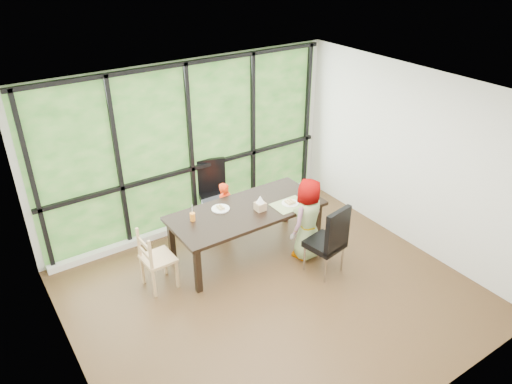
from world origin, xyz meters
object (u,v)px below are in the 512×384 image
(green_cup, at_px, (308,197))
(tissue_box, at_px, (260,206))
(plate_far, at_px, (221,209))
(orange_cup, at_px, (193,217))
(child_toddler, at_px, (226,209))
(chair_window_leather, at_px, (214,194))
(dining_table, at_px, (247,231))
(chair_end_beech, at_px, (158,258))
(child_older, at_px, (306,220))
(plate_near, at_px, (290,203))
(chair_interior_leather, at_px, (325,239))

(green_cup, distance_m, tissue_box, 0.77)
(plate_far, distance_m, orange_cup, 0.48)
(child_toddler, bearing_deg, plate_far, -147.26)
(chair_window_leather, distance_m, tissue_box, 1.16)
(chair_window_leather, bearing_deg, dining_table, -74.22)
(chair_end_beech, distance_m, child_older, 2.16)
(chair_window_leather, xyz_separation_m, orange_cup, (-0.81, -0.84, 0.27))
(plate_far, xyz_separation_m, green_cup, (1.22, -0.50, 0.05))
(child_older, height_order, plate_far, child_older)
(chair_window_leather, distance_m, plate_near, 1.38)
(child_toddler, relative_size, plate_far, 3.40)
(chair_window_leather, height_order, child_toddler, chair_window_leather)
(green_cup, bearing_deg, chair_end_beech, 172.78)
(chair_window_leather, relative_size, green_cup, 10.09)
(chair_end_beech, distance_m, plate_far, 1.16)
(child_toddler, distance_m, plate_near, 1.08)
(orange_cup, bearing_deg, chair_end_beech, -166.00)
(child_toddler, relative_size, plate_near, 3.61)
(plate_near, bearing_deg, plate_far, 155.04)
(child_older, height_order, plate_near, child_older)
(plate_far, relative_size, tissue_box, 1.90)
(plate_far, bearing_deg, chair_window_leather, 67.04)
(tissue_box, bearing_deg, orange_cup, 163.25)
(chair_window_leather, relative_size, chair_interior_leather, 1.00)
(tissue_box, bearing_deg, chair_interior_leather, -60.24)
(orange_cup, distance_m, tissue_box, 0.99)
(chair_interior_leather, relative_size, tissue_box, 7.71)
(chair_end_beech, height_order, orange_cup, chair_end_beech)
(chair_interior_leather, bearing_deg, plate_far, -61.65)
(child_toddler, distance_m, tissue_box, 0.82)
(tissue_box, bearing_deg, plate_far, 144.48)
(plate_far, bearing_deg, child_toddler, 51.56)
(dining_table, xyz_separation_m, green_cup, (0.91, -0.29, 0.43))
(dining_table, distance_m, chair_interior_leather, 1.20)
(child_older, bearing_deg, plate_near, -99.02)
(chair_interior_leather, height_order, green_cup, chair_interior_leather)
(plate_far, distance_m, plate_near, 1.03)
(chair_window_leather, distance_m, chair_interior_leather, 2.09)
(chair_window_leather, relative_size, plate_far, 4.06)
(green_cup, bearing_deg, chair_window_leather, 124.65)
(dining_table, distance_m, green_cup, 1.05)
(plate_near, height_order, green_cup, green_cup)
(chair_interior_leather, distance_m, chair_end_beech, 2.29)
(child_toddler, xyz_separation_m, green_cup, (0.91, -0.89, 0.35))
(chair_end_beech, xyz_separation_m, child_toddler, (1.41, 0.60, 0.00))
(chair_interior_leather, relative_size, green_cup, 10.09)
(chair_window_leather, height_order, plate_near, chair_window_leather)
(dining_table, bearing_deg, child_older, -40.02)
(plate_far, height_order, green_cup, green_cup)
(chair_interior_leather, distance_m, child_toddler, 1.73)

